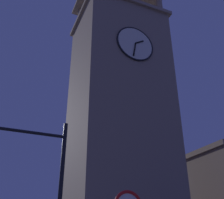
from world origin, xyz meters
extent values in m
cube|color=gray|center=(-1.12, -3.23, 11.60)|extent=(8.56, 7.21, 23.19)
cube|color=gray|center=(-1.12, -3.23, 23.39)|extent=(9.16, 7.81, 0.40)
cylinder|color=gray|center=(-4.80, -0.22, 25.15)|extent=(0.70, 0.70, 3.12)
cylinder|color=gray|center=(-4.80, -6.23, 25.15)|extent=(0.70, 0.70, 3.12)
cylinder|color=gray|center=(-1.12, -6.23, 25.15)|extent=(0.70, 0.70, 3.12)
cylinder|color=gray|center=(2.56, -6.23, 25.15)|extent=(0.70, 0.70, 3.12)
cube|color=gray|center=(-1.12, -3.23, 26.91)|extent=(9.16, 7.81, 0.40)
cylinder|color=silver|center=(-1.12, 0.44, 17.94)|extent=(3.66, 0.12, 3.66)
torus|color=black|center=(-1.12, 0.46, 17.94)|extent=(3.82, 0.16, 3.82)
cube|color=black|center=(-1.55, 0.54, 18.20)|extent=(0.92, 0.06, 0.63)
cube|color=black|center=(-0.98, 0.54, 17.18)|extent=(0.40, 0.06, 1.55)
cylinder|color=black|center=(6.68, 8.40, 2.82)|extent=(0.16, 0.16, 5.64)
cylinder|color=black|center=(8.32, 8.40, 5.08)|extent=(3.28, 0.12, 0.12)
camera|label=1|loc=(9.06, 18.64, 1.44)|focal=44.50mm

